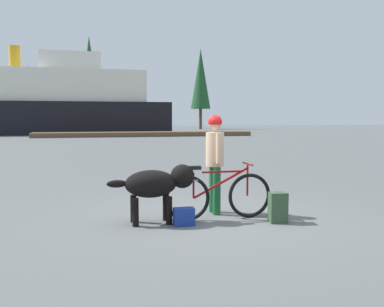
{
  "coord_description": "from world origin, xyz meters",
  "views": [
    {
      "loc": [
        -1.98,
        -6.84,
        1.69
      ],
      "look_at": [
        0.19,
        1.7,
        0.95
      ],
      "focal_mm": 40.23,
      "sensor_mm": 36.0,
      "label": 1
    }
  ],
  "objects_px": {
    "dog": "(157,184)",
    "handbag_pannier": "(184,217)",
    "ferry_boat": "(48,104)",
    "person_cyclist": "(215,154)",
    "bicycle": "(218,195)",
    "backpack": "(278,207)"
  },
  "relations": [
    {
      "from": "handbag_pannier",
      "to": "ferry_boat",
      "type": "relative_size",
      "value": 0.01
    },
    {
      "from": "person_cyclist",
      "to": "dog",
      "type": "relative_size",
      "value": 1.24
    },
    {
      "from": "dog",
      "to": "backpack",
      "type": "height_order",
      "value": "dog"
    },
    {
      "from": "person_cyclist",
      "to": "backpack",
      "type": "bearing_deg",
      "value": -48.6
    },
    {
      "from": "dog",
      "to": "handbag_pannier",
      "type": "xyz_separation_m",
      "value": [
        0.37,
        -0.27,
        -0.49
      ]
    },
    {
      "from": "bicycle",
      "to": "dog",
      "type": "xyz_separation_m",
      "value": [
        -1.02,
        0.01,
        0.23
      ]
    },
    {
      "from": "person_cyclist",
      "to": "handbag_pannier",
      "type": "bearing_deg",
      "value": -135.39
    },
    {
      "from": "dog",
      "to": "handbag_pannier",
      "type": "relative_size",
      "value": 4.39
    },
    {
      "from": "dog",
      "to": "ferry_boat",
      "type": "height_order",
      "value": "ferry_boat"
    },
    {
      "from": "dog",
      "to": "handbag_pannier",
      "type": "bearing_deg",
      "value": -36.19
    },
    {
      "from": "handbag_pannier",
      "to": "backpack",
      "type": "bearing_deg",
      "value": -6.68
    },
    {
      "from": "person_cyclist",
      "to": "handbag_pannier",
      "type": "relative_size",
      "value": 5.43
    },
    {
      "from": "bicycle",
      "to": "dog",
      "type": "height_order",
      "value": "dog"
    },
    {
      "from": "backpack",
      "to": "ferry_boat",
      "type": "distance_m",
      "value": 41.14
    },
    {
      "from": "bicycle",
      "to": "dog",
      "type": "distance_m",
      "value": 1.05
    },
    {
      "from": "bicycle",
      "to": "ferry_boat",
      "type": "xyz_separation_m",
      "value": [
        -5.61,
        40.09,
        2.72
      ]
    },
    {
      "from": "person_cyclist",
      "to": "handbag_pannier",
      "type": "xyz_separation_m",
      "value": [
        -0.73,
        -0.72,
        -0.91
      ]
    },
    {
      "from": "backpack",
      "to": "handbag_pannier",
      "type": "relative_size",
      "value": 1.53
    },
    {
      "from": "person_cyclist",
      "to": "ferry_boat",
      "type": "relative_size",
      "value": 0.07
    },
    {
      "from": "dog",
      "to": "ferry_boat",
      "type": "bearing_deg",
      "value": 96.54
    },
    {
      "from": "bicycle",
      "to": "person_cyclist",
      "type": "bearing_deg",
      "value": 80.21
    },
    {
      "from": "ferry_boat",
      "to": "person_cyclist",
      "type": "bearing_deg",
      "value": -81.82
    }
  ]
}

